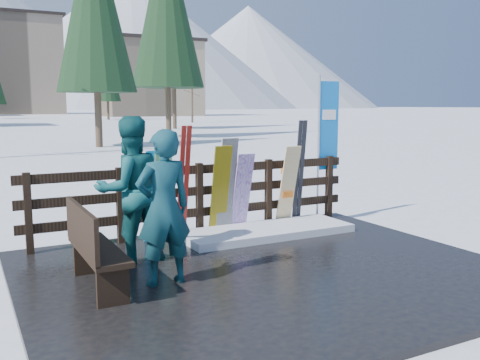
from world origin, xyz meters
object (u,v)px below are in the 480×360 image
snowboard_5 (288,186)px  rental_flag (326,131)px  snowboard_0 (154,197)px  snowboard_1 (162,195)px  snowboard_3 (242,193)px  snowboard_4 (227,186)px  person_front (164,208)px  bench (92,245)px  snowboard_2 (220,190)px  person_back (130,190)px

snowboard_5 → rental_flag: 1.37m
snowboard_0 → snowboard_1: bearing=0.0°
snowboard_5 → snowboard_3: bearing=180.0°
snowboard_3 → rental_flag: (1.88, 0.27, 0.95)m
snowboard_4 → snowboard_1: bearing=-180.0°
snowboard_4 → person_front: (-1.74, -1.87, 0.13)m
bench → rental_flag: bearing=22.6°
bench → snowboard_2: snowboard_2 is taller
snowboard_3 → person_back: person_back is taller
bench → person_front: bearing=-13.1°
snowboard_5 → bench: bearing=-155.5°
rental_flag → snowboard_5: bearing=-164.7°
bench → person_front: size_ratio=0.83×
snowboard_0 → snowboard_2: (1.10, 0.00, 0.02)m
snowboard_1 → snowboard_4: (1.10, 0.00, 0.06)m
bench → snowboard_1: 2.22m
person_front → bench: bearing=-15.1°
snowboard_0 → snowboard_5: bearing=-0.0°
snowboard_1 → rental_flag: 3.39m
person_front → snowboard_2: bearing=-133.0°
snowboard_4 → person_front: bearing=-132.9°
rental_flag → snowboard_0: bearing=-175.4°
bench → snowboard_5: 4.07m
snowboard_0 → snowboard_1: snowboard_1 is taller
snowboard_2 → bench: bearing=-145.0°
snowboard_0 → person_front: person_front is taller
snowboard_3 → person_front: size_ratio=0.74×
snowboard_0 → person_back: bearing=-126.9°
snowboard_1 → snowboard_5: snowboard_1 is taller
snowboard_4 → person_back: 2.00m
bench → snowboard_4: snowboard_4 is taller
snowboard_2 → person_back: (-1.71, -0.80, 0.25)m
snowboard_0 → person_back: (-0.60, -0.80, 0.26)m
bench → snowboard_3: snowboard_3 is taller
snowboard_4 → rental_flag: 2.33m
snowboard_2 → snowboard_4: size_ratio=0.93×
snowboard_3 → person_back: (-2.10, -0.80, 0.32)m
snowboard_0 → snowboard_2: bearing=0.0°
snowboard_1 → snowboard_4: bearing=0.0°
person_back → snowboard_5: bearing=-172.5°
snowboard_4 → snowboard_5: bearing=-0.0°
person_back → snowboard_4: bearing=-163.7°
bench → snowboard_2: size_ratio=1.02×
bench → rental_flag: rental_flag is taller
rental_flag → person_back: size_ratio=1.34×
snowboard_2 → person_back: 1.90m
bench → snowboard_4: bearing=33.7°
snowboard_5 → person_front: size_ratio=0.79×
snowboard_4 → snowboard_2: bearing=-180.0°
snowboard_5 → person_front: person_front is taller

